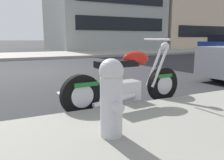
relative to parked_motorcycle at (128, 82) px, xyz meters
The scene contains 6 objects.
ground_plane 4.68m from the parked_motorcycle, 99.05° to the left, with size 260.00×260.00×0.00m, color #28282B.
sidewalk_far_curb 16.34m from the parked_motorcycle, 46.39° to the left, with size 120.00×5.00×0.14m, color gray.
parking_stall_stripe 0.97m from the parked_motorcycle, 146.90° to the left, with size 0.12×2.20×0.01m, color silver.
parked_motorcycle is the anchor object (origin of this frame).
fire_hydrant 1.43m from the parked_motorcycle, 126.32° to the right, with size 0.24×0.36×0.78m.
townhouse_far_uphill 26.18m from the parked_motorcycle, 45.68° to the left, with size 10.72×8.92×8.08m.
Camera 1 is at (-1.06, -7.71, 1.10)m, focal length 36.89 mm.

